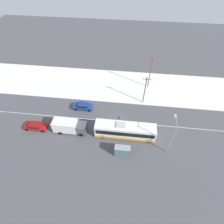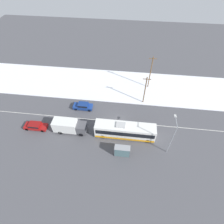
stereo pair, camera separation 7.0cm
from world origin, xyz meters
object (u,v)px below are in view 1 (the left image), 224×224
bus_shelter (122,151)px  parked_car_near_truck (35,126)px  box_truck (69,126)px  streetlamp (173,134)px  utility_pole_roadside (145,90)px  pedestrian_at_stop (124,147)px  city_bus (125,131)px  sedan_car (83,106)px  utility_pole_snowlot (150,72)px

bus_shelter → parked_car_near_truck: bearing=166.8°
parked_car_near_truck → bus_shelter: (18.60, -4.35, 0.91)m
box_truck → streetlamp: bearing=-6.2°
utility_pole_roadside → box_truck: bearing=-145.3°
parked_car_near_truck → utility_pole_roadside: 25.14m
bus_shelter → streetlamp: bearing=15.6°
box_truck → pedestrian_at_stop: bearing=-16.2°
bus_shelter → streetlamp: 9.33m
city_bus → parked_car_near_truck: 18.83m
box_truck → streetlamp: streetlamp is taller
city_bus → utility_pole_roadside: 11.23m
box_truck → utility_pole_roadside: bearing=34.7°
streetlamp → utility_pole_roadside: (-4.47, 12.65, -1.03)m
sedan_car → utility_pole_snowlot: size_ratio=0.50×
box_truck → parked_car_near_truck: box_truck is taller
city_bus → utility_pole_roadside: bearing=70.1°
parked_car_near_truck → streetlamp: size_ratio=0.61×
bus_shelter → utility_pole_roadside: (3.96, 15.00, 2.21)m
sedan_car → bus_shelter: bearing=131.6°
sedan_car → bus_shelter: 15.06m
bus_shelter → box_truck: bearing=158.2°
sedan_car → pedestrian_at_stop: pedestrian_at_stop is taller
pedestrian_at_stop → bus_shelter: size_ratio=0.63×
utility_pole_snowlot → box_truck: bearing=-134.8°
bus_shelter → utility_pole_roadside: 15.67m
box_truck → parked_car_near_truck: size_ratio=1.43×
utility_pole_roadside → utility_pole_snowlot: size_ratio=0.83×
box_truck → sedan_car: (1.22, 6.75, -0.82)m
utility_pole_roadside → bus_shelter: bearing=-104.8°
city_bus → utility_pole_snowlot: utility_pole_snowlot is taller
city_bus → bus_shelter: bearing=-92.5°
sedan_car → streetlamp: 20.85m
city_bus → utility_pole_roadside: utility_pole_roadside is taller
box_truck → streetlamp: (19.64, -2.14, 3.26)m
parked_car_near_truck → pedestrian_at_stop: bearing=-9.7°
city_bus → sedan_car: bearing=147.1°
parked_car_near_truck → utility_pole_snowlot: bearing=35.0°
streetlamp → utility_pole_snowlot: bearing=99.6°
city_bus → box_truck: size_ratio=1.77×
utility_pole_roadside → utility_pole_snowlot: (1.30, 6.07, 0.75)m
bus_shelter → streetlamp: (8.43, 2.35, 3.24)m
pedestrian_at_stop → streetlamp: bearing=8.6°
streetlamp → utility_pole_roadside: 13.46m
pedestrian_at_stop → streetlamp: (8.09, 1.23, 3.80)m
parked_car_near_truck → utility_pole_snowlot: utility_pole_snowlot is taller
city_bus → pedestrian_at_stop: size_ratio=6.62×
utility_pole_roadside → city_bus: bearing=-109.9°
city_bus → utility_pole_roadside: size_ratio=1.62×
parked_car_near_truck → utility_pole_roadside: utility_pole_roadside is taller
parked_car_near_truck → utility_pole_roadside: (22.56, 10.65, 3.12)m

